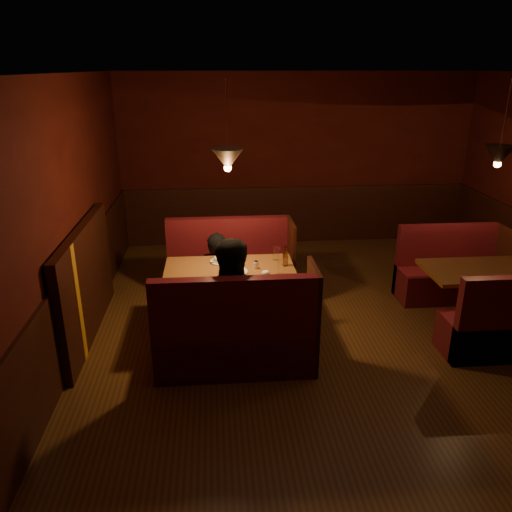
{
  "coord_description": "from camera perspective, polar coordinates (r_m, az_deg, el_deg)",
  "views": [
    {
      "loc": [
        -1.43,
        -4.97,
        2.96
      ],
      "look_at": [
        -0.98,
        0.3,
        0.95
      ],
      "focal_mm": 35.0,
      "sensor_mm": 36.0,
      "label": 1
    }
  ],
  "objects": [
    {
      "name": "room",
      "position": [
        5.49,
        7.55,
        0.27
      ],
      "size": [
        6.02,
        7.02,
        2.92
      ],
      "color": "#482714",
      "rests_on": "ground"
    },
    {
      "name": "second_bench_far",
      "position": [
        7.26,
        21.18,
        -2.03
      ],
      "size": [
        1.39,
        0.52,
        0.99
      ],
      "color": "#500F12",
      "rests_on": "ground"
    },
    {
      "name": "second_bench_near",
      "position": [
        6.08,
        27.13,
        -7.46
      ],
      "size": [
        1.39,
        0.52,
        0.99
      ],
      "color": "#500F12",
      "rests_on": "ground"
    },
    {
      "name": "second_table",
      "position": [
        6.56,
        23.92,
        -2.87
      ],
      "size": [
        1.26,
        0.8,
        0.71
      ],
      "color": "brown",
      "rests_on": "ground"
    },
    {
      "name": "main_bench_near",
      "position": [
        5.13,
        -2.2,
        -9.68
      ],
      "size": [
        1.64,
        0.59,
        1.12
      ],
      "color": "#500F12",
      "rests_on": "ground"
    },
    {
      "name": "diner_b",
      "position": [
        5.04,
        -2.24,
        -3.74
      ],
      "size": [
        0.94,
        0.79,
        1.73
      ],
      "primitive_type": "imported",
      "rotation": [
        0.0,
        0.0,
        0.18
      ],
      "color": "black",
      "rests_on": "ground"
    },
    {
      "name": "main_table",
      "position": [
        5.77,
        -2.81,
        -3.19
      ],
      "size": [
        1.49,
        0.9,
        1.04
      ],
      "color": "brown",
      "rests_on": "ground"
    },
    {
      "name": "diner_a",
      "position": [
        6.25,
        -4.48,
        -0.42
      ],
      "size": [
        0.59,
        0.48,
        1.41
      ],
      "primitive_type": "imported",
      "rotation": [
        0.0,
        0.0,
        2.84
      ],
      "color": "black",
      "rests_on": "ground"
    },
    {
      "name": "main_bench_far",
      "position": [
        6.65,
        -2.92,
        -2.28
      ],
      "size": [
        1.64,
        0.59,
        1.12
      ],
      "color": "#500F12",
      "rests_on": "ground"
    }
  ]
}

